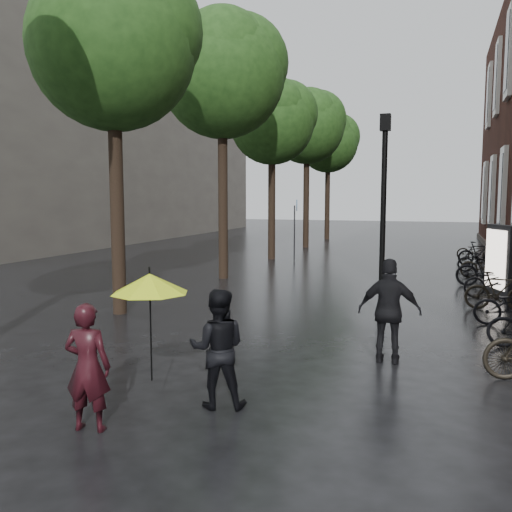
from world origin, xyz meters
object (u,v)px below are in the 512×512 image
at_px(pedestrian_walking, 390,311).
at_px(parked_bicycles, 493,276).
at_px(person_black, 218,348).
at_px(ad_lightbox, 501,261).
at_px(lamp_post, 384,193).
at_px(person_burgundy, 88,367).

height_order(pedestrian_walking, parked_bicycles, pedestrian_walking).
relative_size(person_black, ad_lightbox, 0.79).
bearing_deg(lamp_post, person_burgundy, -107.86).
xyz_separation_m(parked_bicycles, ad_lightbox, (0.13, -0.82, 0.54)).
bearing_deg(ad_lightbox, lamp_post, -155.23).
relative_size(person_black, lamp_post, 0.34).
distance_m(person_black, parked_bicycles, 11.48).
relative_size(parked_bicycles, lamp_post, 3.66).
bearing_deg(parked_bicycles, person_black, -111.41).
relative_size(pedestrian_walking, lamp_post, 0.37).
height_order(parked_bicycles, lamp_post, lamp_post).
bearing_deg(lamp_post, ad_lightbox, 46.30).
xyz_separation_m(person_black, parked_bicycles, (4.19, 10.68, -0.32)).
relative_size(pedestrian_walking, ad_lightbox, 0.88).
bearing_deg(parked_bicycles, person_burgundy, -114.33).
bearing_deg(pedestrian_walking, ad_lightbox, -110.37).
height_order(ad_lightbox, lamp_post, lamp_post).
bearing_deg(person_black, ad_lightbox, -131.26).
height_order(person_burgundy, lamp_post, lamp_post).
bearing_deg(person_burgundy, pedestrian_walking, -139.71).
xyz_separation_m(person_burgundy, person_black, (1.17, 1.17, 0.02)).
xyz_separation_m(person_burgundy, parked_bicycles, (5.36, 11.85, -0.31)).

